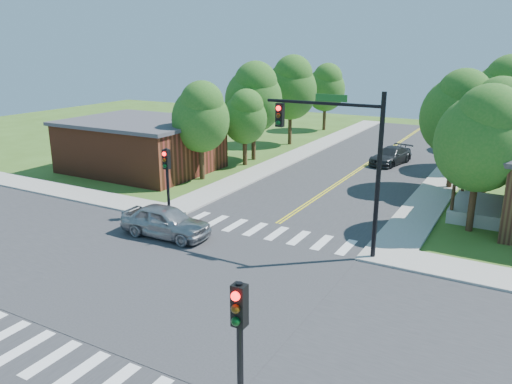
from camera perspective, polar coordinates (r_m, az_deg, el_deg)
The scene contains 23 objects.
ground at distance 20.16m, azimuth -7.34°, elevation -10.11°, with size 100.00×100.00×0.00m, color #3B5B1C.
road_ns at distance 20.15m, azimuth -7.34°, elevation -10.06°, with size 10.00×90.00×0.04m, color #2D2D30.
road_ew at distance 20.15m, azimuth -7.34°, elevation -10.05°, with size 90.00×10.00×0.04m, color #2D2D30.
intersection_patch at distance 20.16m, azimuth -7.34°, elevation -10.11°, with size 10.20×10.20×0.06m, color #2D2D30.
sidewalk_nw at distance 41.30m, azimuth -12.07°, elevation 3.66°, with size 40.00×40.00×0.14m.
crosswalk_north at distance 24.95m, azimuth 1.13°, elevation -4.51°, with size 8.85×2.00×0.01m.
crosswalk_south at distance 16.31m, azimuth -21.00°, elevation -17.97°, with size 8.85×2.00×0.01m.
centerline at distance 20.14m, azimuth -7.34°, elevation -10.00°, with size 0.30×90.00×0.01m.
signal_mast_ne at distance 21.55m, azimuth 9.68°, elevation 5.20°, with size 5.30×0.42×7.20m.
signal_pole_se at distance 12.03m, azimuth -1.93°, elevation -15.21°, with size 0.34×0.42×3.80m.
signal_pole_nw at distance 26.66m, azimuth -10.17°, elevation 2.51°, with size 0.34×0.42×3.80m.
building_nw at distance 37.97m, azimuth -12.97°, elevation 5.29°, with size 10.40×8.40×3.73m.
tree_e_a at distance 26.14m, azimuth 24.47°, elevation 5.78°, with size 4.30×4.09×7.31m.
tree_e_b at distance 32.92m, azimuth 25.58°, elevation 7.54°, with size 4.28×4.07×7.28m.
tree_e_c at distance 40.68m, azimuth 26.63°, elevation 9.87°, with size 4.94×4.69×8.40m.
tree_w_a at distance 34.00m, azimuth -6.31°, elevation 8.69°, with size 3.98×3.78×6.76m.
tree_w_b at distance 39.81m, azimuth -0.23°, elevation 10.93°, with size 4.60×4.37×7.82m.
tree_w_c at distance 46.39m, azimuth 4.06°, elevation 11.97°, with size 4.81×4.57×8.17m.
tree_w_d at distance 55.00m, azimuth 8.01°, elevation 11.86°, with size 4.22×4.00×7.17m.
tree_house at distance 33.68m, azimuth 22.15°, elevation 8.53°, with size 4.50×4.28×7.66m.
tree_bldg at distance 38.13m, azimuth -1.24°, elevation 8.74°, with size 3.45×3.28×5.87m.
car_silver at distance 24.48m, azimuth -10.28°, elevation -3.39°, with size 4.60×2.01×1.54m, color #9C9EA2.
car_dgrey at distance 40.25m, azimuth 15.15°, elevation 3.97°, with size 2.77×4.81×1.31m, color #292B2E.
Camera 1 is at (10.93, -14.36, 8.98)m, focal length 35.00 mm.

